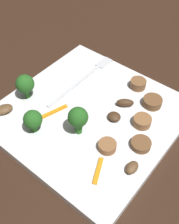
# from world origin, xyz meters

# --- Properties ---
(ground_plane) EXTENTS (1.40, 1.40, 0.00)m
(ground_plane) POSITION_xyz_m (0.00, 0.00, 0.00)
(ground_plane) COLOR black
(plate) EXTENTS (0.29, 0.29, 0.02)m
(plate) POSITION_xyz_m (0.00, 0.00, 0.01)
(plate) COLOR white
(plate) RESTS_ON ground_plane
(fork) EXTENTS (0.18, 0.02, 0.00)m
(fork) POSITION_xyz_m (0.07, 0.06, 0.02)
(fork) COLOR silver
(fork) RESTS_ON plate
(broccoli_floret_0) EXTENTS (0.03, 0.03, 0.04)m
(broccoli_floret_0) POSITION_xyz_m (-0.09, 0.04, 0.04)
(broccoli_floret_0) COLOR #296420
(broccoli_floret_0) RESTS_ON plate
(broccoli_floret_1) EXTENTS (0.03, 0.03, 0.05)m
(broccoli_floret_1) POSITION_xyz_m (-0.04, 0.11, 0.05)
(broccoli_floret_1) COLOR #296420
(broccoli_floret_1) RESTS_ON plate
(broccoli_floret_2) EXTENTS (0.03, 0.03, 0.05)m
(broccoli_floret_2) POSITION_xyz_m (-0.04, -0.01, 0.05)
(broccoli_floret_2) COLOR #296420
(broccoli_floret_2) RESTS_ON plate
(sausage_slice_0) EXTENTS (0.04, 0.04, 0.01)m
(sausage_slice_0) POSITION_xyz_m (0.08, -0.08, 0.02)
(sausage_slice_0) COLOR brown
(sausage_slice_0) RESTS_ON plate
(sausage_slice_1) EXTENTS (0.04, 0.04, 0.01)m
(sausage_slice_1) POSITION_xyz_m (-0.04, -0.07, 0.02)
(sausage_slice_1) COLOR brown
(sausage_slice_1) RESTS_ON plate
(sausage_slice_2) EXTENTS (0.04, 0.04, 0.01)m
(sausage_slice_2) POSITION_xyz_m (0.03, -0.09, 0.02)
(sausage_slice_2) COLOR brown
(sausage_slice_2) RESTS_ON plate
(sausage_slice_3) EXTENTS (0.03, 0.03, 0.02)m
(sausage_slice_3) POSITION_xyz_m (0.11, -0.03, 0.02)
(sausage_slice_3) COLOR brown
(sausage_slice_3) RESTS_ON plate
(sausage_slice_4) EXTENTS (0.04, 0.04, 0.01)m
(sausage_slice_4) POSITION_xyz_m (-0.01, -0.11, 0.02)
(sausage_slice_4) COLOR brown
(sausage_slice_4) RESTS_ON plate
(mushroom_0) EXTENTS (0.03, 0.03, 0.01)m
(mushroom_0) POSITION_xyz_m (0.05, -0.04, 0.02)
(mushroom_0) COLOR #422B19
(mushroom_0) RESTS_ON plate
(mushroom_1) EXTENTS (0.04, 0.03, 0.01)m
(mushroom_1) POSITION_xyz_m (-0.09, 0.12, 0.02)
(mushroom_1) COLOR brown
(mushroom_1) RESTS_ON plate
(mushroom_2) EXTENTS (0.02, 0.02, 0.01)m
(mushroom_2) POSITION_xyz_m (-0.05, -0.12, 0.02)
(mushroom_2) COLOR brown
(mushroom_2) RESTS_ON plate
(mushroom_3) EXTENTS (0.02, 0.02, 0.01)m
(mushroom_3) POSITION_xyz_m (0.01, -0.04, 0.02)
(mushroom_3) COLOR #422B19
(mushroom_3) RESTS_ON plate
(pepper_strip_0) EXTENTS (0.05, 0.02, 0.00)m
(pepper_strip_0) POSITION_xyz_m (-0.04, 0.05, 0.02)
(pepper_strip_0) COLOR orange
(pepper_strip_0) RESTS_ON plate
(pepper_strip_2) EXTENTS (0.04, 0.02, 0.00)m
(pepper_strip_2) POSITION_xyz_m (-0.08, -0.08, 0.02)
(pepper_strip_2) COLOR orange
(pepper_strip_2) RESTS_ON plate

